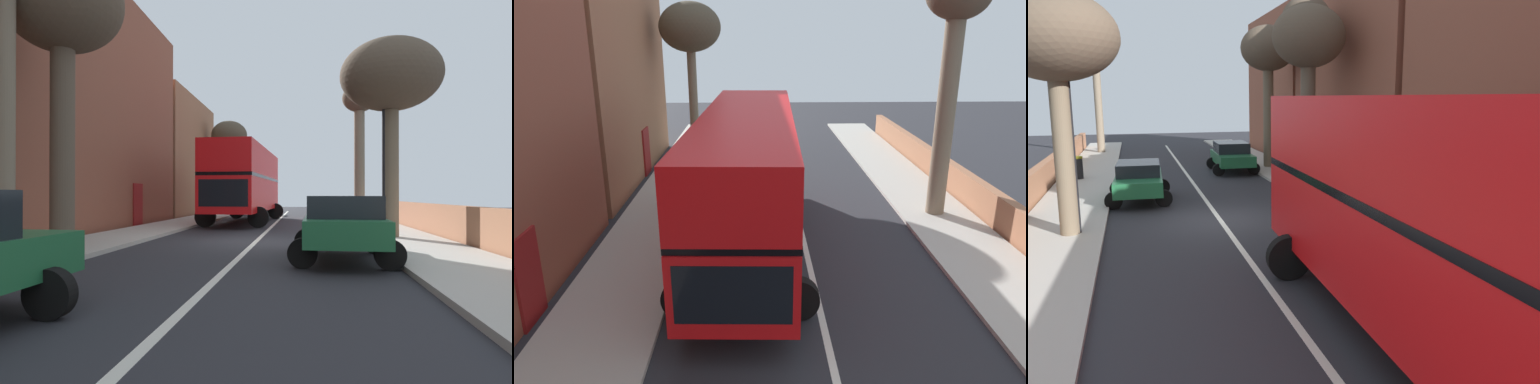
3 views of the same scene
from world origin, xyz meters
The scene contains 15 objects.
ground_plane centered at (0.00, 0.00, 0.00)m, with size 84.00×84.00×0.00m, color #28282D.
road_centre_line centered at (0.00, 0.00, 0.00)m, with size 0.16×54.00×0.01m, color silver.
sidewalk_left centered at (-4.90, 0.00, 0.06)m, with size 2.60×60.00×0.12m, color #B2ADA3.
sidewalk_right centered at (4.90, 0.00, 0.06)m, with size 2.60×60.00×0.12m, color #B2ADA3.
terraced_houses_left centered at (-8.50, -0.14, 4.86)m, with size 4.07×47.52×10.80m.
double_decker_bus centered at (-1.70, 9.80, 2.36)m, with size 3.85×11.40×4.06m.
parked_car_green_left_0 centered at (-2.50, -10.73, 0.92)m, with size 2.60×4.50×1.61m.
parked_car_green_right_1 centered at (2.50, -3.98, 0.88)m, with size 2.52×4.20×1.52m.
street_tree_left_0 centered at (-4.96, -5.54, 6.84)m, with size 2.23×2.23×8.27m.
street_tree_left_2 centered at (-4.77, -11.37, 6.38)m, with size 3.04×3.04×7.80m.
street_tree_right_3 centered at (4.86, -22.14, 7.67)m, with size 3.56×3.56×9.12m.
street_tree_right_5 centered at (4.53, 0.91, 5.52)m, with size 3.44×3.44×6.76m.
street_tree_left_6 centered at (-4.51, -3.96, 6.20)m, with size 3.04×3.04×7.64m.
lamppost_right centered at (4.30, 0.83, 3.81)m, with size 0.32×0.32×6.31m.
litter_bin_right centered at (5.30, -9.70, 0.67)m, with size 0.55×0.55×1.09m.
Camera 3 is at (2.64, 16.12, 4.04)m, focal length 34.98 mm.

